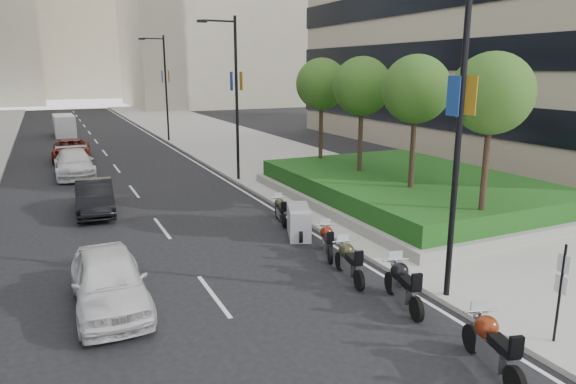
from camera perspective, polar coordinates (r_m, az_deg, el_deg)
ground at (r=12.24m, az=4.62°, el=-17.32°), size 160.00×160.00×0.00m
sidewalk_right at (r=42.06m, az=-5.03°, el=5.04°), size 10.00×100.00×0.15m
lane_edge at (r=40.58m, az=-12.08°, el=4.38°), size 0.12×100.00×0.01m
lane_centre at (r=39.75m, az=-19.40°, el=3.72°), size 0.12×100.00×0.01m
building_cream_centre at (r=129.90m, az=-23.03°, el=18.17°), size 30.00×24.00×38.00m
planter at (r=25.16m, az=13.19°, el=-0.41°), size 10.00×14.00×0.40m
hedge at (r=25.02m, az=13.26°, el=0.92°), size 9.40×13.40×0.80m
tree_0 at (r=19.03m, az=21.72°, el=10.07°), size 2.80×2.80×6.30m
tree_1 at (r=21.97m, az=14.04°, el=10.96°), size 2.80×2.80×6.30m
tree_2 at (r=25.20m, az=8.22°, el=11.50°), size 2.80×2.80×6.30m
tree_3 at (r=28.63m, az=3.74°, el=11.84°), size 2.80×2.80×6.30m
lamp_post_0 at (r=13.86m, az=18.10°, el=7.91°), size 2.34×0.45×9.00m
lamp_post_1 at (r=28.70m, az=-6.04°, el=11.08°), size 2.34×0.45×9.00m
lamp_post_2 at (r=46.07m, az=-13.61°, el=11.69°), size 2.34×0.45×9.00m
parking_sign at (r=13.24m, az=28.02°, el=-9.45°), size 0.06×0.32×2.50m
motorcycle_1 at (r=12.01m, az=21.69°, el=-15.52°), size 0.93×2.28×1.16m
motorcycle_2 at (r=14.34m, az=12.63°, el=-10.01°), size 0.85×2.29×1.15m
motorcycle_3 at (r=15.80m, az=6.77°, el=-7.66°), size 0.72×2.16×1.08m
motorcycle_4 at (r=17.65m, az=4.36°, el=-5.45°), size 0.91×1.91×1.00m
motorcycle_5 at (r=19.57m, az=1.20°, el=-3.34°), size 1.42×2.07×1.16m
motorcycle_6 at (r=21.38m, az=-0.85°, el=-2.03°), size 0.70×1.94×0.98m
car_a at (r=14.62m, az=-19.27°, el=-9.30°), size 1.90×4.61×1.56m
car_b at (r=24.24m, az=-20.68°, el=-0.55°), size 1.81×4.50×1.46m
car_c at (r=33.11m, az=-22.66°, el=2.96°), size 2.19×5.34×1.55m
car_d at (r=38.99m, az=-22.93°, el=4.33°), size 2.71×5.40×1.47m
delivery_van at (r=53.53m, az=-23.58°, el=6.70°), size 1.89×4.72×1.96m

